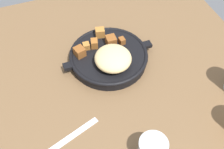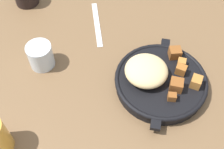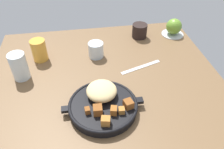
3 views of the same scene
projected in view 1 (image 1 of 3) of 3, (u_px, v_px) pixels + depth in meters
ground_plane at (111, 91)px, 85.35cm from camera, size 95.90×99.37×2.40cm
cast_iron_skillet at (109, 57)px, 88.85cm from camera, size 28.59×24.25×7.89cm
butter_knife at (66, 140)px, 74.01cm from camera, size 18.97×7.77×0.36cm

